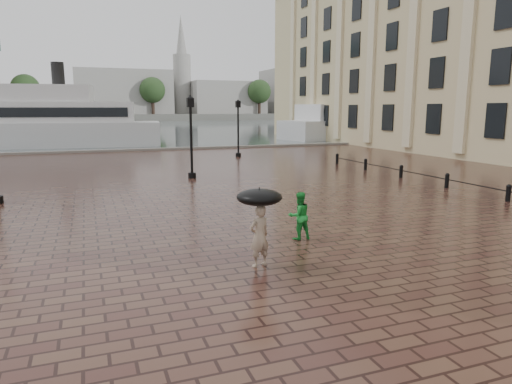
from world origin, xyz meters
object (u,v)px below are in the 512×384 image
at_px(street_lamps, 103,134).
at_px(child_pedestrian, 299,216).
at_px(ferry_far, 366,119).
at_px(adult_pedestrian, 259,236).
at_px(ferry_near, 29,122).

height_order(street_lamps, child_pedestrian, street_lamps).
bearing_deg(ferry_far, street_lamps, -156.03).
bearing_deg(adult_pedestrian, child_pedestrian, -153.15).
height_order(street_lamps, ferry_far, ferry_far).
bearing_deg(street_lamps, ferry_near, 105.29).
height_order(adult_pedestrian, child_pedestrian, adult_pedestrian).
relative_size(child_pedestrian, ferry_far, 0.06).
xyz_separation_m(child_pedestrian, ferry_far, (29.15, 40.42, 1.70)).
height_order(ferry_near, ferry_far, ferry_near).
relative_size(child_pedestrian, ferry_near, 0.05).
relative_size(ferry_near, ferry_far, 1.03).
bearing_deg(street_lamps, child_pedestrian, -73.65).
distance_m(street_lamps, adult_pedestrian, 18.64).
xyz_separation_m(street_lamps, ferry_far, (34.00, 23.89, 0.09)).
xyz_separation_m(street_lamps, child_pedestrian, (4.85, -16.52, -1.61)).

